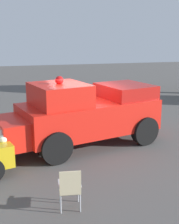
% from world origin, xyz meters
% --- Properties ---
extents(ground_plane, '(60.00, 60.00, 0.00)m').
position_xyz_m(ground_plane, '(0.00, 0.00, 0.00)').
color(ground_plane, '#514F4C').
extents(vintage_fire_truck, '(6.30, 3.64, 2.59)m').
position_xyz_m(vintage_fire_truck, '(-0.11, -0.23, 1.20)').
color(vintage_fire_truck, black).
rests_on(vintage_fire_truck, ground).
extents(lawn_chair_by_car, '(0.57, 0.55, 1.02)m').
position_xyz_m(lawn_chair_by_car, '(-1.45, -4.29, 0.59)').
color(lawn_chair_by_car, '#B7BABF').
rests_on(lawn_chair_by_car, ground).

